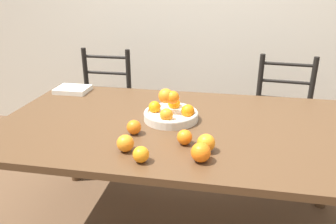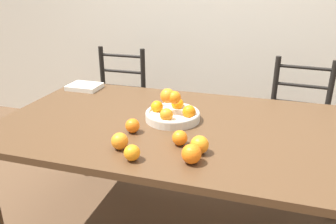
{
  "view_description": "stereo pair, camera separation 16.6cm",
  "coord_description": "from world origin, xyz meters",
  "views": [
    {
      "loc": [
        0.21,
        -1.57,
        1.44
      ],
      "look_at": [
        -0.07,
        -0.05,
        0.83
      ],
      "focal_mm": 35.0,
      "sensor_mm": 36.0,
      "label": 1
    },
    {
      "loc": [
        0.37,
        -1.53,
        1.44
      ],
      "look_at": [
        -0.07,
        -0.05,
        0.83
      ],
      "focal_mm": 35.0,
      "sensor_mm": 36.0,
      "label": 2
    }
  ],
  "objects": [
    {
      "name": "dining_table",
      "position": [
        0.0,
        0.0,
        0.67
      ],
      "size": [
        1.97,
        1.08,
        0.75
      ],
      "color": "#4C331E",
      "rests_on": "ground_plane"
    },
    {
      "name": "fruit_bowl",
      "position": [
        -0.07,
        0.04,
        0.79
      ],
      "size": [
        0.29,
        0.29,
        0.17
      ],
      "color": "beige",
      "rests_on": "dining_table"
    },
    {
      "name": "orange_loose_0",
      "position": [
        -0.21,
        -0.35,
        0.78
      ],
      "size": [
        0.08,
        0.08,
        0.08
      ],
      "color": "orange",
      "rests_on": "dining_table"
    },
    {
      "name": "orange_loose_1",
      "position": [
        0.04,
        -0.24,
        0.78
      ],
      "size": [
        0.07,
        0.07,
        0.07
      ],
      "color": "orange",
      "rests_on": "dining_table"
    },
    {
      "name": "orange_loose_2",
      "position": [
        0.12,
        -0.38,
        0.79
      ],
      "size": [
        0.08,
        0.08,
        0.08
      ],
      "color": "orange",
      "rests_on": "dining_table"
    },
    {
      "name": "orange_loose_3",
      "position": [
        -0.22,
        -0.17,
        0.78
      ],
      "size": [
        0.07,
        0.07,
        0.07
      ],
      "color": "orange",
      "rests_on": "dining_table"
    },
    {
      "name": "orange_loose_4",
      "position": [
        0.14,
        -0.29,
        0.79
      ],
      "size": [
        0.08,
        0.08,
        0.08
      ],
      "color": "orange",
      "rests_on": "dining_table"
    },
    {
      "name": "orange_loose_5",
      "position": [
        -0.12,
        -0.43,
        0.78
      ],
      "size": [
        0.07,
        0.07,
        0.07
      ],
      "color": "orange",
      "rests_on": "dining_table"
    },
    {
      "name": "chair_left",
      "position": [
        -0.79,
        0.82,
        0.46
      ],
      "size": [
        0.42,
        0.4,
        0.94
      ],
      "rotation": [
        0.0,
        0.0,
        -0.0
      ],
      "color": "black",
      "rests_on": "ground_plane"
    },
    {
      "name": "chair_right",
      "position": [
        0.64,
        0.82,
        0.46
      ],
      "size": [
        0.45,
        0.44,
        0.94
      ],
      "rotation": [
        0.0,
        0.0,
        -0.09
      ],
      "color": "black",
      "rests_on": "ground_plane"
    },
    {
      "name": "book_stack",
      "position": [
        -0.82,
        0.39,
        0.76
      ],
      "size": [
        0.22,
        0.17,
        0.03
      ],
      "color": "silver",
      "rests_on": "dining_table"
    }
  ]
}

